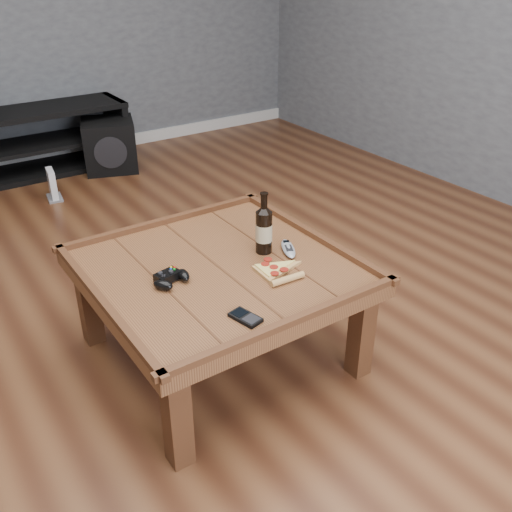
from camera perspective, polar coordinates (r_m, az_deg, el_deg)
ground at (r=2.56m, az=-3.51°, el=-9.81°), size 6.00×6.00×0.00m
baseboard at (r=5.07m, az=-21.56°, el=9.09°), size 5.00×0.02×0.10m
coffee_table at (r=2.33m, az=-3.80°, el=-2.28°), size 1.03×1.03×0.48m
media_console at (r=4.79m, az=-21.23°, el=10.55°), size 1.40×0.45×0.50m
beer_bottle at (r=2.36m, az=0.79°, el=2.74°), size 0.07×0.07×0.27m
game_controller at (r=2.20m, az=-8.50°, el=-2.22°), size 0.17×0.13×0.05m
pizza_slice at (r=2.25m, az=1.99°, el=-1.48°), size 0.17×0.27×0.03m
smartphone at (r=1.98m, az=-1.06°, el=-6.15°), size 0.09×0.13×0.02m
remote_control at (r=2.41m, az=3.24°, el=0.75°), size 0.12×0.17×0.02m
subwoofer at (r=4.72m, az=-14.42°, el=10.70°), size 0.50×0.50×0.39m
game_console at (r=4.27m, az=-19.67°, el=6.63°), size 0.12×0.19×0.22m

